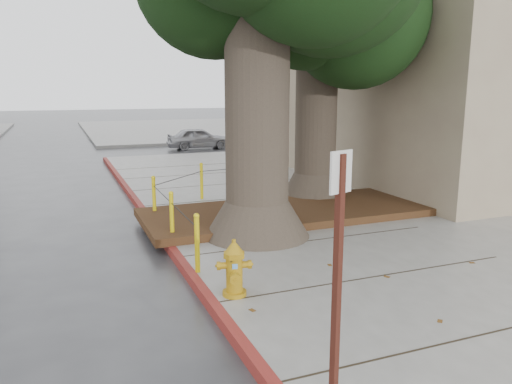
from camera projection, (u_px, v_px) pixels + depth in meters
ground at (343, 291)px, 7.41m from camera, size 140.00×140.00×0.00m
sidewalk_main at (506, 212)px, 11.85m from camera, size 16.00×26.00×0.15m
sidewalk_far at (199, 128)px, 36.85m from camera, size 16.00×20.00×0.15m
curb_red at (173, 252)px, 8.94m from camera, size 0.14×26.00×0.16m
planter_bed at (287, 212)px, 11.24m from camera, size 6.40×2.60×0.16m
building_corner at (464, 30)px, 17.75m from camera, size 12.00×13.00×10.00m
building_side_white at (346, 67)px, 35.95m from camera, size 10.00×10.00×9.00m
building_side_grey at (369, 53)px, 43.28m from camera, size 12.00×14.00×12.00m
tree_far at (328, 2)px, 12.19m from camera, size 4.50×3.80×7.17m
bollard_ring at (205, 195)px, 10.94m from camera, size 3.79×5.39×0.95m
fire_hydrant at (234, 268)px, 6.82m from camera, size 0.43×0.41×0.80m
signpost at (337, 280)px, 3.92m from camera, size 0.23×0.09×2.35m
car_silver at (199, 138)px, 24.83m from camera, size 3.19×1.42×1.07m
car_red at (325, 132)px, 28.30m from camera, size 3.53×1.57×1.13m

